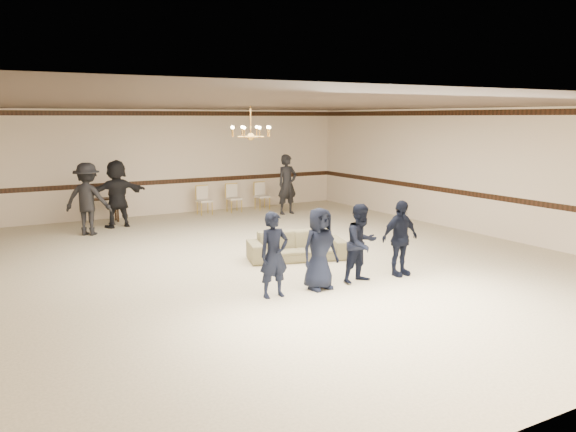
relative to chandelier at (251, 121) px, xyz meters
name	(u,v)px	position (x,y,z in m)	size (l,w,h in m)	color
room	(273,185)	(0.00, -1.00, -1.28)	(12.01, 14.01, 3.21)	beige
chair_rail	(165,182)	(0.00, 5.99, -1.88)	(12.00, 0.02, 0.14)	black
crown_molding	(163,113)	(0.00, 5.99, 0.21)	(12.00, 0.02, 0.14)	black
chandelier	(251,121)	(0.00, 0.00, 0.00)	(0.94, 0.94, 0.89)	gold
boy_a	(274,255)	(-1.13, -3.12, -2.16)	(0.52, 0.34, 1.44)	black
boy_b	(320,249)	(-0.23, -3.12, -2.16)	(0.70, 0.46, 1.44)	black
boy_c	(361,243)	(0.67, -3.12, -2.16)	(0.70, 0.54, 1.44)	black
boy_d	(400,238)	(1.57, -3.12, -2.16)	(0.84, 0.35, 1.44)	black
settee	(296,246)	(0.50, -1.08, -2.58)	(2.01, 0.79, 0.59)	#7E7254
adult_left	(88,199)	(-2.73, 3.81, -1.95)	(1.19, 0.68, 1.84)	black
adult_mid	(117,194)	(-1.83, 4.51, -1.95)	(1.71, 0.54, 1.84)	black
adult_right	(287,184)	(3.27, 4.11, -1.95)	(0.67, 0.44, 1.84)	black
banquet_chair_left	(204,201)	(1.00, 5.27, -2.44)	(0.42, 0.42, 0.88)	beige
banquet_chair_mid	(234,198)	(2.00, 5.27, -2.44)	(0.42, 0.42, 0.88)	beige
banquet_chair_right	(262,196)	(3.00, 5.27, -2.44)	(0.42, 0.42, 0.88)	beige
console_table	(103,210)	(-2.00, 5.47, -2.53)	(0.83, 0.35, 0.70)	black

